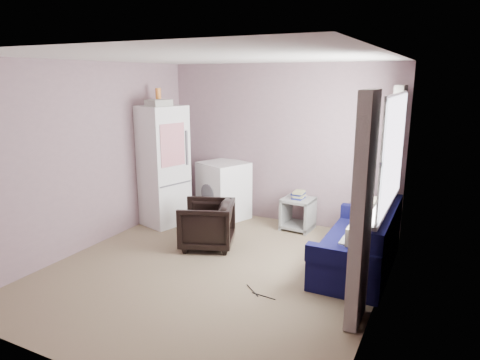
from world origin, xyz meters
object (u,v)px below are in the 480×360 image
(side_table, at_px, (298,211))
(sofa, at_px, (362,247))
(washing_machine, at_px, (224,189))
(armchair, at_px, (207,222))
(fridge, at_px, (162,165))

(side_table, relative_size, sofa, 0.35)
(washing_machine, xyz_separation_m, side_table, (1.28, 0.03, -0.21))
(armchair, bearing_deg, washing_machine, 177.28)
(fridge, xyz_separation_m, side_table, (2.03, 0.67, -0.66))
(side_table, bearing_deg, sofa, -40.89)
(armchair, bearing_deg, sofa, 75.29)
(fridge, height_order, washing_machine, fridge)
(fridge, bearing_deg, armchair, -10.27)
(side_table, bearing_deg, washing_machine, -178.53)
(armchair, xyz_separation_m, washing_machine, (-0.39, 1.20, 0.14))
(armchair, height_order, fridge, fridge)
(armchair, xyz_separation_m, fridge, (-1.14, 0.56, 0.59))
(washing_machine, bearing_deg, fridge, -117.07)
(washing_machine, relative_size, side_table, 1.55)
(armchair, distance_m, side_table, 1.52)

